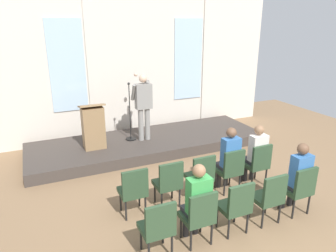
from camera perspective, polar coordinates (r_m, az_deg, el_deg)
name	(u,v)px	position (r m, az deg, el deg)	size (l,w,h in m)	color
ground_plane	(239,238)	(5.48, 12.82, -19.24)	(14.15, 14.15, 0.00)	#846647
rear_partition	(132,64)	(9.32, -6.49, 11.10)	(9.04, 0.14, 4.23)	silver
stage_platform	(149,143)	(8.61, -3.50, -3.11)	(6.30, 2.02, 0.27)	#3F3833
speaker	(143,102)	(8.19, -4.52, 4.30)	(0.51, 0.69, 1.76)	gray
mic_stand	(131,128)	(8.42, -6.84, -0.29)	(0.28, 0.28, 1.56)	black
lectern	(93,127)	(7.97, -13.43, -0.13)	(0.60, 0.48, 1.16)	#93724C
chair_r0_c0	(134,189)	(5.61, -6.29, -11.29)	(0.46, 0.44, 0.94)	black
chair_r0_c1	(169,181)	(5.81, 0.13, -10.02)	(0.46, 0.44, 0.94)	black
chair_r0_c2	(201,174)	(6.09, 6.01, -8.73)	(0.46, 0.44, 0.94)	black
chair_r0_c3	(230,168)	(6.42, 11.29, -7.49)	(0.46, 0.44, 0.94)	black
audience_r0_c3	(229,156)	(6.38, 11.01, -5.42)	(0.36, 0.39, 1.37)	#2D2D33
chair_r0_c4	(258,162)	(6.80, 15.99, -6.33)	(0.46, 0.44, 0.94)	black
audience_r0_c4	(256,152)	(6.78, 15.71, -4.52)	(0.36, 0.39, 1.33)	#2D2D33
chair_r1_c0	(158,226)	(4.71, -1.84, -17.67)	(0.46, 0.44, 0.94)	black
chair_r1_c1	(199,215)	(4.95, 5.68, -15.73)	(0.46, 0.44, 0.94)	black
audience_r1_c1	(197,200)	(4.89, 5.29, -13.21)	(0.36, 0.39, 1.35)	#2D2D33
chair_r1_c2	(236,205)	(5.27, 12.27, -13.78)	(0.46, 0.44, 0.94)	black
chair_r1_c3	(269,195)	(5.65, 17.95, -11.93)	(0.46, 0.44, 0.94)	black
chair_r1_c4	(300,187)	(6.08, 22.81, -10.24)	(0.46, 0.44, 0.94)	black
audience_r1_c4	(298,175)	(6.04, 22.52, -8.16)	(0.36, 0.39, 1.35)	#2D2D33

